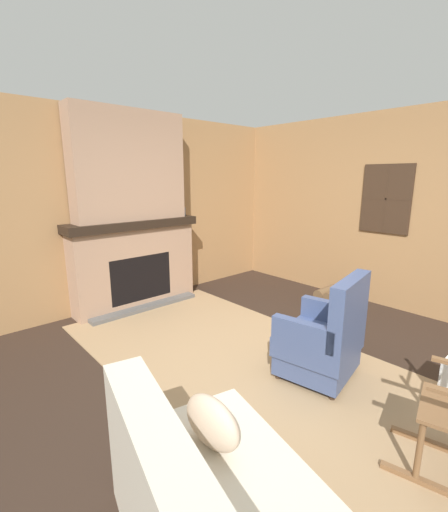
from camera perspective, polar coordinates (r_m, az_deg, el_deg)
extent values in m
plane|color=#2D2119|center=(3.36, 6.88, -19.08)|extent=(14.00, 14.00, 0.00)
cube|color=#9E7247|center=(4.97, -16.16, 7.21)|extent=(0.06, 5.75, 2.64)
cube|color=#9E7247|center=(5.14, 26.87, 6.51)|extent=(5.75, 0.06, 2.64)
cube|color=#382619|center=(5.14, 25.40, 8.59)|extent=(0.65, 0.02, 0.91)
cube|color=silver|center=(5.15, 25.44, 8.59)|extent=(0.61, 0.01, 0.87)
cube|color=#382619|center=(5.14, 25.39, 8.59)|extent=(0.02, 0.02, 0.87)
cube|color=#382619|center=(5.14, 25.39, 8.59)|extent=(0.61, 0.02, 0.02)
cube|color=#9E7A60|center=(4.92, -14.56, -1.84)|extent=(0.34, 1.72, 1.10)
cube|color=black|center=(4.84, -13.75, -3.55)|extent=(0.08, 0.90, 0.62)
cube|color=#565451|center=(4.87, -12.81, -8.37)|extent=(0.16, 1.55, 0.06)
cube|color=black|center=(4.81, -14.97, 5.17)|extent=(0.44, 1.82, 0.11)
cube|color=#9E7A60|center=(4.77, -15.52, 14.22)|extent=(0.30, 1.51, 1.41)
cube|color=#997A56|center=(3.51, 3.17, -17.34)|extent=(4.09, 2.09, 0.01)
cube|color=#3D4C75|center=(3.36, 15.30, -15.91)|extent=(0.69, 0.75, 0.24)
cube|color=#3D4C75|center=(3.29, 15.46, -13.62)|extent=(0.73, 0.79, 0.18)
cube|color=#3D4C75|center=(3.07, 20.20, -8.45)|extent=(0.24, 0.70, 0.55)
cube|color=#3D4C75|center=(2.97, 13.10, -12.48)|extent=(0.56, 0.19, 0.20)
cube|color=#3D4C75|center=(3.48, 17.21, -8.83)|extent=(0.56, 0.19, 0.20)
cylinder|color=#332319|center=(3.30, 9.04, -19.13)|extent=(0.06, 0.06, 0.06)
cylinder|color=#332319|center=(3.74, 13.19, -15.28)|extent=(0.06, 0.06, 0.06)
cylinder|color=#332319|center=(3.15, 17.54, -21.44)|extent=(0.06, 0.06, 0.06)
cylinder|color=#332319|center=(3.60, 20.68, -17.00)|extent=(0.06, 0.06, 0.06)
cylinder|color=brown|center=(2.56, 29.79, -26.19)|extent=(0.04, 0.04, 0.38)
cylinder|color=brown|center=(2.86, 30.54, -21.68)|extent=(0.04, 0.04, 0.38)
cylinder|color=brown|center=(5.13, 15.97, -6.92)|extent=(0.16, 0.45, 0.15)
cylinder|color=brown|center=(5.06, 17.39, -7.31)|extent=(0.16, 0.45, 0.15)
cylinder|color=brown|center=(4.99, 18.85, -7.71)|extent=(0.16, 0.45, 0.15)
cylinder|color=brown|center=(5.05, 16.76, -5.76)|extent=(0.16, 0.45, 0.15)
cylinder|color=brown|center=(4.98, 18.21, -6.14)|extent=(0.16, 0.45, 0.15)
cube|color=white|center=(3.57, 32.97, -16.13)|extent=(0.01, 0.34, 0.33)
ellipsoid|color=silver|center=(4.55, -23.00, 5.56)|extent=(0.12, 0.12, 0.11)
cylinder|color=white|center=(4.54, -23.18, 7.51)|extent=(0.07, 0.07, 0.20)
cube|color=gray|center=(5.18, -8.17, 7.32)|extent=(0.16, 0.27, 0.12)
cube|color=silver|center=(5.12, -7.64, 7.33)|extent=(0.01, 0.04, 0.02)
cube|color=beige|center=(1.63, -10.44, -32.47)|extent=(1.24, 0.48, 0.40)
ellipsoid|color=#CCB299|center=(1.94, -2.04, -25.96)|extent=(0.37, 0.16, 0.28)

